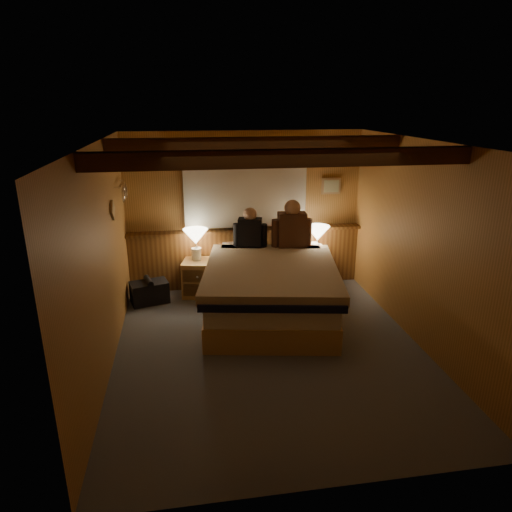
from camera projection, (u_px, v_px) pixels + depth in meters
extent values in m
plane|color=#565D67|center=(269.00, 349.00, 5.43)|extent=(4.20, 4.20, 0.00)
plane|color=#C17F48|center=(272.00, 142.00, 4.66)|extent=(4.20, 4.20, 0.00)
plane|color=#B17B3F|center=(245.00, 211.00, 7.01)|extent=(3.60, 0.00, 3.60)
plane|color=#B17B3F|center=(102.00, 262.00, 4.78)|extent=(0.00, 4.20, 4.20)
plane|color=#B17B3F|center=(422.00, 246.00, 5.32)|extent=(0.00, 4.20, 4.20)
plane|color=#B17B3F|center=(328.00, 350.00, 3.08)|extent=(3.60, 0.00, 3.60)
cube|color=brown|center=(246.00, 258.00, 7.20)|extent=(3.60, 0.12, 0.90)
cube|color=brown|center=(246.00, 231.00, 6.99)|extent=(3.60, 0.22, 0.04)
cylinder|color=#452711|center=(245.00, 155.00, 6.66)|extent=(2.10, 0.05, 0.05)
sphere|color=#452711|center=(173.00, 157.00, 6.51)|extent=(0.08, 0.08, 0.08)
sphere|color=#452711|center=(315.00, 154.00, 6.82)|extent=(0.08, 0.08, 0.08)
cube|color=white|center=(246.00, 192.00, 6.85)|extent=(1.85, 0.08, 1.05)
cube|color=#452711|center=(284.00, 158.00, 4.13)|extent=(3.60, 0.15, 0.16)
cube|color=#452711|center=(258.00, 144.00, 5.53)|extent=(3.60, 0.15, 0.16)
cylinder|color=silver|center=(121.00, 184.00, 6.11)|extent=(0.03, 0.55, 0.03)
torus|color=silver|center=(123.00, 195.00, 6.01)|extent=(0.01, 0.21, 0.21)
torus|color=silver|center=(125.00, 192.00, 6.23)|extent=(0.01, 0.21, 0.21)
cube|color=tan|center=(331.00, 186.00, 7.08)|extent=(0.30, 0.03, 0.25)
cube|color=beige|center=(331.00, 186.00, 7.07)|extent=(0.24, 0.01, 0.19)
cube|color=tan|center=(271.00, 304.00, 6.26)|extent=(1.96, 2.40, 0.32)
cube|color=white|center=(271.00, 284.00, 6.16)|extent=(1.92, 2.35, 0.26)
cube|color=black|center=(271.00, 281.00, 5.86)|extent=(1.95, 1.98, 0.09)
cube|color=tan|center=(271.00, 271.00, 5.96)|extent=(2.02, 2.20, 0.13)
cube|color=white|center=(243.00, 250.00, 6.89)|extent=(0.70, 0.47, 0.17)
cube|color=white|center=(297.00, 250.00, 6.88)|extent=(0.70, 0.47, 0.17)
cube|color=tan|center=(200.00, 278.00, 6.88)|extent=(0.58, 0.54, 0.55)
cube|color=brown|center=(198.00, 276.00, 6.64)|extent=(0.44, 0.11, 0.19)
cube|color=brown|center=(198.00, 290.00, 6.71)|extent=(0.44, 0.11, 0.19)
cylinder|color=silver|center=(198.00, 276.00, 6.64)|extent=(0.04, 0.04, 0.03)
cylinder|color=silver|center=(198.00, 290.00, 6.71)|extent=(0.04, 0.04, 0.03)
cube|color=tan|center=(314.00, 271.00, 7.15)|extent=(0.57, 0.53, 0.54)
cube|color=brown|center=(315.00, 270.00, 6.91)|extent=(0.43, 0.11, 0.19)
cube|color=brown|center=(315.00, 283.00, 6.98)|extent=(0.43, 0.11, 0.19)
cylinder|color=silver|center=(315.00, 270.00, 6.91)|extent=(0.04, 0.04, 0.03)
cylinder|color=silver|center=(315.00, 283.00, 6.98)|extent=(0.04, 0.04, 0.03)
cylinder|color=white|center=(196.00, 254.00, 6.80)|extent=(0.14, 0.14, 0.18)
cylinder|color=silver|center=(196.00, 246.00, 6.76)|extent=(0.02, 0.02, 0.10)
cone|color=#FFF2C6|center=(196.00, 236.00, 6.71)|extent=(0.36, 0.36, 0.22)
cylinder|color=white|center=(317.00, 250.00, 7.03)|extent=(0.14, 0.14, 0.18)
cylinder|color=silver|center=(317.00, 242.00, 6.99)|extent=(0.02, 0.02, 0.10)
cone|color=#FFF2C6|center=(318.00, 233.00, 6.94)|extent=(0.36, 0.36, 0.22)
cube|color=black|center=(250.00, 233.00, 6.74)|extent=(0.38, 0.27, 0.45)
cylinder|color=black|center=(237.00, 235.00, 6.77)|extent=(0.11, 0.11, 0.36)
cylinder|color=black|center=(263.00, 236.00, 6.74)|extent=(0.11, 0.11, 0.36)
sphere|color=tan|center=(250.00, 214.00, 6.65)|extent=(0.20, 0.20, 0.20)
cube|color=#492B1D|center=(292.00, 231.00, 6.73)|extent=(0.42, 0.26, 0.54)
cylinder|color=#492B1D|center=(276.00, 234.00, 6.72)|extent=(0.13, 0.13, 0.43)
cylinder|color=#492B1D|center=(307.00, 233.00, 6.77)|extent=(0.13, 0.13, 0.43)
sphere|color=tan|center=(292.00, 208.00, 6.62)|extent=(0.24, 0.24, 0.24)
cube|color=black|center=(150.00, 292.00, 6.65)|extent=(0.59, 0.45, 0.32)
cylinder|color=black|center=(149.00, 281.00, 6.59)|extent=(0.17, 0.33, 0.08)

